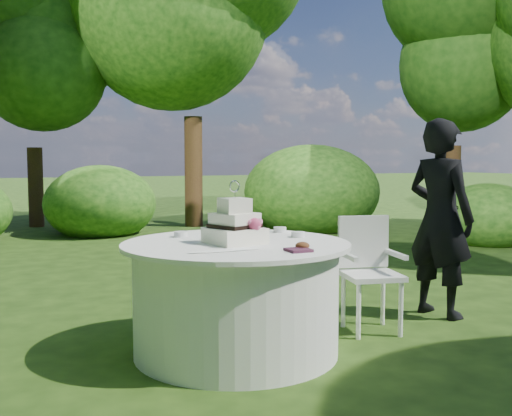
# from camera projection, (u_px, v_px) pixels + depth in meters

# --- Properties ---
(ground) EXTENTS (80.00, 80.00, 0.00)m
(ground) POSITION_uv_depth(u_px,v_px,m) (236.00, 352.00, 4.15)
(ground) COLOR #1D350E
(ground) RESTS_ON ground
(napkins) EXTENTS (0.14, 0.14, 0.02)m
(napkins) POSITION_uv_depth(u_px,v_px,m) (298.00, 250.00, 3.68)
(napkins) COLOR #471E33
(napkins) RESTS_ON table
(feather_plume) EXTENTS (0.48, 0.07, 0.01)m
(feather_plume) POSITION_uv_depth(u_px,v_px,m) (224.00, 251.00, 3.68)
(feather_plume) COLOR white
(feather_plume) RESTS_ON table
(guest) EXTENTS (0.54, 0.69, 1.67)m
(guest) POSITION_uv_depth(u_px,v_px,m) (440.00, 218.00, 5.06)
(guest) COLOR black
(guest) RESTS_ON ground
(table) EXTENTS (1.56, 1.56, 0.77)m
(table) POSITION_uv_depth(u_px,v_px,m) (236.00, 297.00, 4.11)
(table) COLOR silver
(table) RESTS_ON ground
(cake) EXTENTS (0.39, 0.39, 0.43)m
(cake) POSITION_uv_depth(u_px,v_px,m) (235.00, 227.00, 4.02)
(cake) COLOR white
(cake) RESTS_ON table
(chair) EXTENTS (0.50, 0.49, 0.89)m
(chair) POSITION_uv_depth(u_px,v_px,m) (368.00, 264.00, 4.68)
(chair) COLOR silver
(chair) RESTS_ON ground
(votives) EXTENTS (0.88, 0.46, 0.04)m
(votives) POSITION_uv_depth(u_px,v_px,m) (253.00, 233.00, 4.45)
(votives) COLOR silver
(votives) RESTS_ON table
(petal_cups) EXTENTS (0.16, 1.01, 0.05)m
(petal_cups) POSITION_uv_depth(u_px,v_px,m) (276.00, 237.00, 4.18)
(petal_cups) COLOR #562D16
(petal_cups) RESTS_ON table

